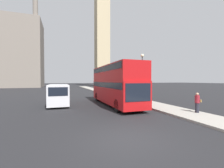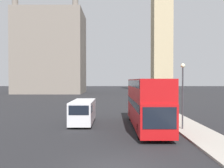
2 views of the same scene
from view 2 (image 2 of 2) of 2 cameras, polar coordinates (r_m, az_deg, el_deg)
building_block_distant at (r=74.66m, az=-15.80°, el=7.90°), size 21.13×14.59×32.12m
red_double_decker_bus at (r=19.22m, az=8.84°, el=-4.30°), size 2.49×10.34×4.24m
white_van at (r=21.06m, az=-7.82°, el=-7.10°), size 2.03×5.34×2.20m
street_lamp at (r=18.84m, az=17.80°, el=-0.37°), size 0.36×0.36×5.37m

